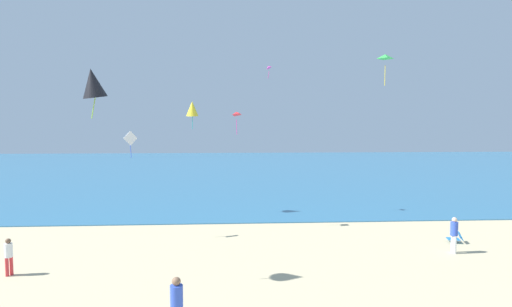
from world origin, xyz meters
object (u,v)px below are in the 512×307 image
Objects in this scene: person_0 at (177,304)px; kite_magenta at (268,67)px; kite_red at (236,114)px; person_5 at (454,232)px; kite_black at (93,83)px; beach_chair_far_right at (456,237)px; kite_yellow at (192,109)px; person_3 at (9,254)px; kite_green at (385,57)px; kite_white at (131,139)px.

kite_magenta is at bearing -74.14° from person_0.
person_5 is at bearing -27.51° from kite_red.
kite_black is (-5.08, -8.08, 0.85)m from kite_red.
kite_yellow is (-13.52, 7.13, 6.55)m from beach_chair_far_right.
kite_red is 4.57m from kite_yellow.
person_3 is at bearing -142.51° from kite_red.
kite_red is 1.56× the size of kite_magenta.
person_3 is at bearing 24.35° from beach_chair_far_right.
person_3 is at bearing -165.01° from kite_green.
beach_chair_far_right is at bearing 16.12° from kite_black.
kite_red reaches higher than kite_white.
kite_white is 10.16m from kite_magenta.
person_0 is 0.96× the size of kite_yellow.
kite_black is 1.00× the size of kite_yellow.
beach_chair_far_right is 2.00m from person_5.
person_5 reaches higher than person_3.
kite_red is (-10.77, 3.50, 6.14)m from beach_chair_far_right.
kite_magenta reaches higher than kite_green.
kite_yellow is at bearing 143.31° from person_5.
person_0 is 1.19× the size of person_3.
kite_yellow reaches higher than person_0.
person_3 is at bearing -6.55° from person_0.
kite_white is at bearing -114.45° from kite_yellow.
kite_red is (-9.77, 5.09, 5.46)m from person_5.
person_3 is at bearing 161.14° from kite_black.
person_5 is at bearing 11.40° from kite_black.
kite_red reaches higher than person_5.
beach_chair_far_right is 0.46× the size of person_0.
kite_yellow is (-2.75, 3.63, 0.41)m from kite_red.
kite_magenta is (3.83, 15.53, 8.43)m from person_0.
person_0 is 16.70m from kite_yellow.
person_3 is 1.12× the size of kite_red.
kite_magenta reaches higher than person_5.
person_0 is at bearing -86.40° from kite_yellow.
kite_red is at bearing -3.17° from beach_chair_far_right.
kite_red is 0.72× the size of kite_yellow.
kite_white reaches higher than person_0.
person_0 is 1.06× the size of person_5.
kite_magenta is (7.36, 5.52, 4.33)m from kite_white.
kite_yellow is at bearing -12.97° from beach_chair_far_right.
person_3 is 12.47m from kite_red.
person_3 is at bearing -136.60° from kite_magenta.
kite_green is at bearing -18.20° from kite_red.
person_5 is 14.34m from kite_magenta.
beach_chair_far_right is 17.93m from kite_black.
person_5 is at bearing -48.21° from kite_magenta.
kite_yellow is (-4.81, 0.09, -2.61)m from kite_magenta.
kite_green is 0.87× the size of kite_yellow.
kite_black is at bearing -19.99° from person_0.
kite_black is (-14.85, -2.99, 6.32)m from person_5.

